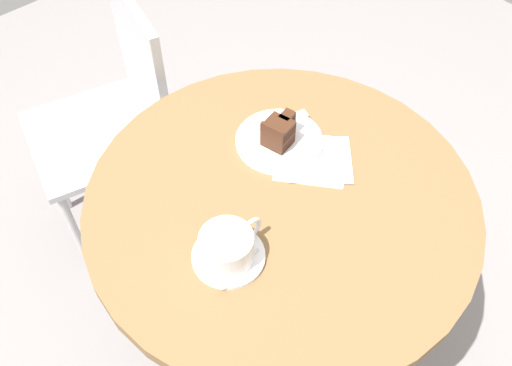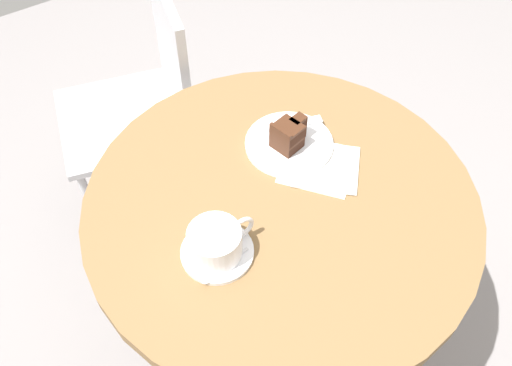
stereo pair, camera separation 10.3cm
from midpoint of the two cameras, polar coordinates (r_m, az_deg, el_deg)
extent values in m
cube|color=gray|center=(1.75, 0.07, -16.13)|extent=(4.40, 4.40, 0.01)
cylinder|color=brown|center=(1.14, 0.10, -1.97)|extent=(0.82, 0.82, 0.03)
cylinder|color=silver|center=(1.43, 0.08, -10.51)|extent=(0.07, 0.07, 0.67)
cylinder|color=silver|center=(1.74, 0.07, -15.95)|extent=(0.37, 0.37, 0.02)
cylinder|color=white|center=(1.04, -5.77, -7.85)|extent=(0.14, 0.14, 0.01)
cylinder|color=white|center=(1.01, -6.05, -6.92)|extent=(0.10, 0.10, 0.06)
cylinder|color=beige|center=(0.98, -6.19, -5.97)|extent=(0.09, 0.09, 0.00)
torus|color=white|center=(1.03, -3.49, -5.06)|extent=(0.05, 0.01, 0.05)
cube|color=silver|center=(1.02, -4.32, -8.76)|extent=(0.09, 0.02, 0.00)
ellipsoid|color=silver|center=(1.00, -6.40, -10.76)|extent=(0.02, 0.02, 0.00)
cylinder|color=white|center=(1.22, 0.04, 4.33)|extent=(0.20, 0.20, 0.01)
cube|color=#381E14|center=(1.20, -0.14, 4.52)|extent=(0.06, 0.07, 0.02)
cube|color=#381E14|center=(1.21, 0.77, 5.44)|extent=(0.04, 0.03, 0.02)
cube|color=#422314|center=(1.18, -0.14, 5.03)|extent=(0.06, 0.07, 0.01)
cube|color=#422314|center=(1.20, 0.77, 5.96)|extent=(0.04, 0.03, 0.01)
cube|color=#381E14|center=(1.17, -0.14, 5.55)|extent=(0.06, 0.07, 0.02)
cube|color=#381E14|center=(1.19, 0.78, 6.48)|extent=(0.04, 0.03, 0.02)
cube|color=#422314|center=(1.16, -0.14, 6.09)|extent=(0.06, 0.07, 0.01)
cube|color=#422314|center=(1.18, 0.79, 7.01)|extent=(0.04, 0.03, 0.01)
cube|color=#422314|center=(1.17, -0.82, 4.57)|extent=(0.02, 0.06, 0.07)
cube|color=silver|center=(1.24, -0.88, 6.04)|extent=(0.11, 0.04, 0.00)
cube|color=silver|center=(1.26, 2.25, 7.04)|extent=(0.04, 0.03, 0.00)
cube|color=silver|center=(1.19, 3.37, 2.44)|extent=(0.21, 0.21, 0.00)
cube|color=silver|center=(1.19, 4.27, 2.39)|extent=(0.20, 0.20, 0.00)
cylinder|color=#BCBCC1|center=(1.98, -22.10, 1.45)|extent=(0.02, 0.02, 0.44)
cylinder|color=#BCBCC1|center=(1.76, -19.80, -5.58)|extent=(0.02, 0.02, 0.44)
cylinder|color=#BCBCC1|center=(1.99, -13.36, 4.78)|extent=(0.02, 0.02, 0.44)
cylinder|color=#BCBCC1|center=(1.77, -10.02, -1.81)|extent=(0.02, 0.02, 0.44)
cube|color=#BCBCC1|center=(1.70, -18.08, 4.81)|extent=(0.47, 0.47, 0.02)
cube|color=#BCBCC1|center=(1.59, -13.86, 12.17)|extent=(0.12, 0.35, 0.39)
camera|label=1|loc=(0.05, -92.70, -3.29)|focal=38.00mm
camera|label=2|loc=(0.05, 87.30, 3.29)|focal=38.00mm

